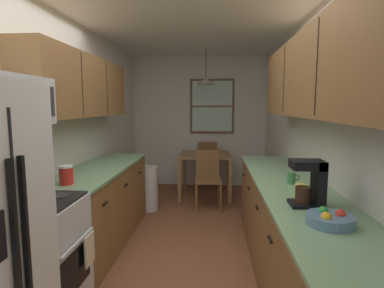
% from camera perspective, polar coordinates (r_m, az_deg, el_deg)
% --- Properties ---
extents(ground_plane, '(12.00, 12.00, 0.00)m').
position_cam_1_polar(ground_plane, '(3.91, -0.76, -17.01)').
color(ground_plane, brown).
extents(wall_left, '(0.10, 9.00, 2.55)m').
position_cam_1_polar(wall_left, '(3.94, -20.76, 1.94)').
color(wall_left, silver).
rests_on(wall_left, ground).
extents(wall_right, '(0.10, 9.00, 2.55)m').
position_cam_1_polar(wall_right, '(3.72, 20.41, 1.67)').
color(wall_right, silver).
rests_on(wall_right, ground).
extents(wall_back, '(4.40, 0.10, 2.55)m').
position_cam_1_polar(wall_back, '(6.22, 1.34, 4.11)').
color(wall_back, silver).
rests_on(wall_back, ground).
extents(ceiling_slab, '(4.40, 9.00, 0.08)m').
position_cam_1_polar(ceiling_slab, '(3.71, -0.83, 22.62)').
color(ceiling_slab, white).
extents(stove_range, '(0.66, 0.64, 1.10)m').
position_cam_1_polar(stove_range, '(2.68, -27.03, -18.60)').
color(stove_range, silver).
rests_on(stove_range, ground).
extents(microwave_over_range, '(0.39, 0.61, 0.34)m').
position_cam_1_polar(microwave_over_range, '(2.49, -30.78, 6.77)').
color(microwave_over_range, silver).
extents(counter_left, '(0.64, 2.04, 0.90)m').
position_cam_1_polar(counter_left, '(3.81, -16.46, -10.74)').
color(counter_left, brown).
rests_on(counter_left, ground).
extents(upper_cabinets_left, '(0.33, 2.12, 0.65)m').
position_cam_1_polar(upper_cabinets_left, '(3.64, -19.58, 9.88)').
color(upper_cabinets_left, brown).
extents(counter_right, '(0.64, 3.32, 0.90)m').
position_cam_1_polar(counter_right, '(3.01, 17.77, -15.65)').
color(counter_right, brown).
rests_on(counter_right, ground).
extents(upper_cabinets_right, '(0.33, 3.00, 0.69)m').
position_cam_1_polar(upper_cabinets_right, '(2.78, 21.98, 11.69)').
color(upper_cabinets_right, brown).
extents(dining_table, '(0.89, 0.88, 0.75)m').
position_cam_1_polar(dining_table, '(5.50, 2.48, -3.00)').
color(dining_table, olive).
rests_on(dining_table, ground).
extents(dining_chair_near, '(0.43, 0.43, 0.90)m').
position_cam_1_polar(dining_chair_near, '(4.90, 2.89, -5.87)').
color(dining_chair_near, brown).
rests_on(dining_chair_near, ground).
extents(dining_chair_far, '(0.41, 0.41, 0.90)m').
position_cam_1_polar(dining_chair_far, '(6.16, 2.88, -3.18)').
color(dining_chair_far, brown).
rests_on(dining_chair_far, ground).
extents(pendant_light, '(0.31, 0.31, 0.59)m').
position_cam_1_polar(pendant_light, '(5.43, 2.56, 11.43)').
color(pendant_light, black).
extents(back_window, '(0.85, 0.05, 1.05)m').
position_cam_1_polar(back_window, '(6.14, 3.70, 6.90)').
color(back_window, brown).
extents(trash_bin, '(0.30, 0.30, 0.67)m').
position_cam_1_polar(trash_bin, '(4.86, -8.03, -8.01)').
color(trash_bin, silver).
rests_on(trash_bin, ground).
extents(storage_canister, '(0.12, 0.12, 0.17)m').
position_cam_1_polar(storage_canister, '(2.99, -22.02, -5.27)').
color(storage_canister, red).
rests_on(storage_canister, counter_left).
extents(dish_towel, '(0.02, 0.16, 0.24)m').
position_cam_1_polar(dish_towel, '(2.64, -18.25, -17.83)').
color(dish_towel, beige).
extents(coffee_maker, '(0.22, 0.18, 0.32)m').
position_cam_1_polar(coffee_maker, '(2.32, 20.97, -6.55)').
color(coffee_maker, black).
rests_on(coffee_maker, counter_right).
extents(mug_by_coffeemaker, '(0.12, 0.09, 0.10)m').
position_cam_1_polar(mug_by_coffeemaker, '(2.55, 19.26, -8.03)').
color(mug_by_coffeemaker, '#E5CC4C').
rests_on(mug_by_coffeemaker, counter_right).
extents(mug_spare, '(0.11, 0.08, 0.10)m').
position_cam_1_polar(mug_spare, '(2.94, 17.74, -5.93)').
color(mug_spare, '#3F7F4C').
rests_on(mug_spare, counter_right).
extents(fruit_bowl, '(0.27, 0.27, 0.09)m').
position_cam_1_polar(fruit_bowl, '(2.04, 23.90, -12.40)').
color(fruit_bowl, '#597F9E').
rests_on(fruit_bowl, counter_right).
extents(table_serving_bowl, '(0.17, 0.17, 0.06)m').
position_cam_1_polar(table_serving_bowl, '(5.54, 3.23, -1.41)').
color(table_serving_bowl, '#E0D14C').
rests_on(table_serving_bowl, dining_table).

